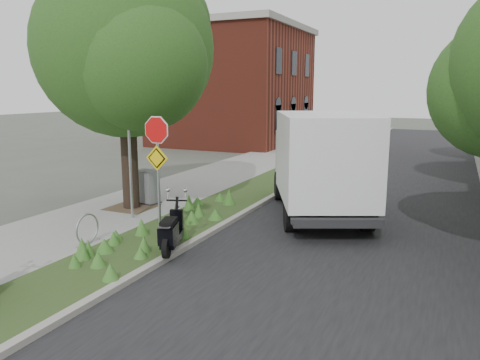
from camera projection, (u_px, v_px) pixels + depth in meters
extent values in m
plane|color=#4C5147|center=(196.00, 257.00, 10.92)|extent=(120.00, 120.00, 0.00)
cube|color=gray|center=(225.00, 173.00, 21.57)|extent=(3.50, 60.00, 0.12)
cube|color=#2B471E|center=(281.00, 178.00, 20.44)|extent=(2.00, 60.00, 0.12)
cube|color=#9E9991|center=(303.00, 179.00, 20.03)|extent=(0.20, 60.00, 0.13)
cube|color=black|center=(388.00, 188.00, 18.61)|extent=(7.00, 60.00, 0.01)
cylinder|color=black|center=(129.00, 138.00, 14.61)|extent=(0.52, 0.52, 4.48)
sphere|color=#1F4B19|center=(125.00, 48.00, 14.10)|extent=(5.40, 5.40, 5.40)
sphere|color=#1F4B19|center=(112.00, 72.00, 15.45)|extent=(4.05, 4.05, 4.05)
sphere|color=#1F4B19|center=(141.00, 64.00, 13.16)|extent=(3.78, 3.78, 3.78)
cube|color=#473828|center=(132.00, 207.00, 15.04)|extent=(1.40, 1.40, 0.01)
cylinder|color=#A5A8AD|center=(130.00, 151.00, 13.44)|extent=(0.08, 0.08, 4.00)
torus|color=#A5A8AD|center=(87.00, 229.00, 11.40)|extent=(0.05, 0.77, 0.77)
cube|color=#A5A8AD|center=(78.00, 247.00, 11.15)|extent=(0.06, 0.06, 0.04)
cube|color=#A5A8AD|center=(98.00, 239.00, 11.79)|extent=(0.06, 0.06, 0.04)
cylinder|color=#A5A8AD|center=(159.00, 180.00, 11.72)|extent=(0.07, 0.07, 3.00)
cylinder|color=red|center=(156.00, 130.00, 11.46)|extent=(0.86, 0.03, 0.86)
cylinder|color=white|center=(156.00, 130.00, 11.47)|extent=(0.94, 0.02, 0.94)
cube|color=yellow|center=(157.00, 158.00, 11.59)|extent=(0.64, 0.03, 0.64)
cube|color=maroon|center=(234.00, 88.00, 33.69)|extent=(9.00, 10.00, 8.00)
cube|color=#9E9991|center=(234.00, 28.00, 32.91)|extent=(9.40, 10.40, 0.40)
sphere|color=#1F4B19|center=(477.00, 93.00, 24.26)|extent=(2.85, 2.85, 2.85)
cylinder|color=black|center=(178.00, 231.00, 11.64)|extent=(0.28, 0.52, 0.51)
cylinder|color=black|center=(166.00, 247.00, 10.45)|extent=(0.28, 0.52, 0.51)
cube|color=black|center=(172.00, 239.00, 11.00)|extent=(0.69, 1.17, 0.18)
cube|color=black|center=(168.00, 233.00, 10.62)|extent=(0.55, 0.72, 0.39)
cube|color=black|center=(169.00, 222.00, 10.62)|extent=(0.47, 0.65, 0.12)
cube|color=#262628|center=(319.00, 198.00, 14.42)|extent=(4.45, 6.25, 0.20)
cube|color=#B7BABC|center=(309.00, 157.00, 16.46)|extent=(2.71, 2.35, 1.77)
cube|color=white|center=(324.00, 156.00, 13.56)|extent=(3.96, 4.83, 2.43)
cube|color=#262628|center=(148.00, 202.00, 15.65)|extent=(0.92, 0.71, 0.04)
cube|color=slate|center=(147.00, 187.00, 15.55)|extent=(0.81, 0.60, 1.10)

